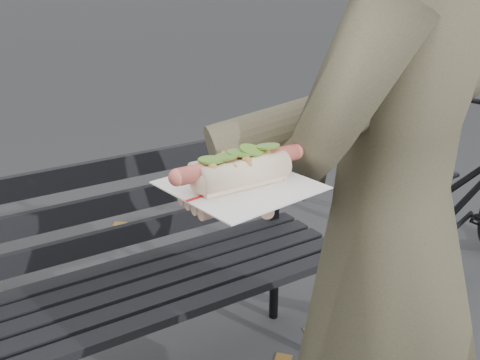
% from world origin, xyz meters
% --- Properties ---
extents(park_bench, '(1.50, 0.44, 0.88)m').
position_xyz_m(park_bench, '(0.06, 0.91, 0.52)').
color(park_bench, black).
rests_on(park_bench, ground).
extents(bicycle, '(1.61, 0.67, 0.83)m').
position_xyz_m(bicycle, '(1.66, 0.82, 0.41)').
color(bicycle, black).
rests_on(bicycle, ground).
extents(person, '(0.78, 0.62, 1.88)m').
position_xyz_m(person, '(0.32, 0.02, 0.94)').
color(person, '#46442F').
rests_on(person, ground).
extents(held_hotdog, '(0.64, 0.30, 0.20)m').
position_xyz_m(held_hotdog, '(0.10, -0.00, 1.23)').
color(held_hotdog, '#46442F').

